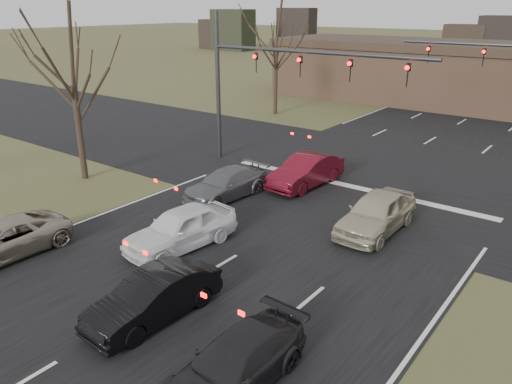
# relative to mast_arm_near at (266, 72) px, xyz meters

# --- Properties ---
(ground) EXTENTS (360.00, 360.00, 0.00)m
(ground) POSITION_rel_mast_arm_near_xyz_m (5.23, -13.00, -5.07)
(ground) COLOR brown
(ground) RESTS_ON ground
(road_cross) EXTENTS (200.00, 14.00, 0.02)m
(road_cross) POSITION_rel_mast_arm_near_xyz_m (5.23, 2.00, -5.06)
(road_cross) COLOR black
(road_cross) RESTS_ON ground
(mast_arm_near) EXTENTS (12.12, 0.24, 8.00)m
(mast_arm_near) POSITION_rel_mast_arm_near_xyz_m (0.00, 0.00, 0.00)
(mast_arm_near) COLOR #383A3D
(mast_arm_near) RESTS_ON ground
(tree_left_near) EXTENTS (5.10, 5.10, 8.50)m
(tree_left_near) POSITION_rel_mast_arm_near_xyz_m (-6.27, -7.00, 1.49)
(tree_left_near) COLOR black
(tree_left_near) RESTS_ON ground
(tree_left_far) EXTENTS (5.70, 5.70, 9.50)m
(tree_left_far) POSITION_rel_mast_arm_near_xyz_m (-7.77, 12.00, 2.27)
(tree_left_far) COLOR black
(tree_left_far) RESTS_ON ground
(car_silver_suv) EXTENTS (2.18, 4.56, 1.26)m
(car_silver_suv) POSITION_rel_mast_arm_near_xyz_m (-1.27, -13.77, -4.44)
(car_silver_suv) COLOR #A69A86
(car_silver_suv) RESTS_ON ground
(car_white_sedan) EXTENTS (2.31, 4.58, 1.50)m
(car_white_sedan) POSITION_rel_mast_arm_near_xyz_m (3.18, -9.53, -4.32)
(car_white_sedan) COLOR white
(car_white_sedan) RESTS_ON ground
(car_black_hatch) EXTENTS (1.63, 4.14, 1.34)m
(car_black_hatch) POSITION_rel_mast_arm_near_xyz_m (5.73, -13.12, -4.40)
(car_black_hatch) COLOR black
(car_black_hatch) RESTS_ON ground
(car_charcoal_sedan) EXTENTS (1.80, 4.16, 1.19)m
(car_charcoal_sedan) POSITION_rel_mast_arm_near_xyz_m (9.23, -13.83, -4.48)
(car_charcoal_sedan) COLOR black
(car_charcoal_sedan) RESTS_ON ground
(car_grey_ahead) EXTENTS (2.19, 4.59, 1.29)m
(car_grey_ahead) POSITION_rel_mast_arm_near_xyz_m (1.23, -4.73, -4.43)
(car_grey_ahead) COLOR slate
(car_grey_ahead) RESTS_ON ground
(car_red_ahead) EXTENTS (1.86, 4.63, 1.50)m
(car_red_ahead) POSITION_rel_mast_arm_near_xyz_m (3.31, -1.21, -4.32)
(car_red_ahead) COLOR #580C1A
(car_red_ahead) RESTS_ON ground
(car_silver_ahead) EXTENTS (1.83, 4.54, 1.55)m
(car_silver_ahead) POSITION_rel_mast_arm_near_xyz_m (8.23, -4.03, -4.30)
(car_silver_ahead) COLOR beige
(car_silver_ahead) RESTS_ON ground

